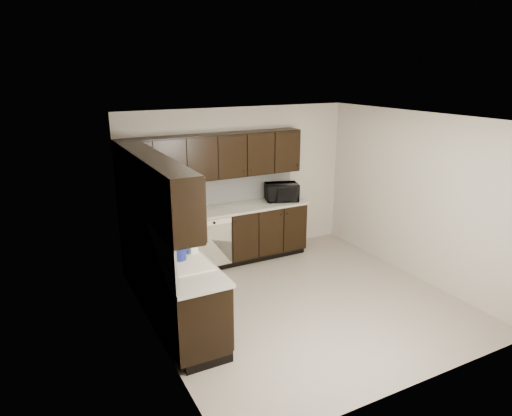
{
  "coord_description": "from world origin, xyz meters",
  "views": [
    {
      "loc": [
        -3.16,
        -4.72,
        3.08
      ],
      "look_at": [
        -0.39,
        0.6,
        1.24
      ],
      "focal_mm": 32.0,
      "sensor_mm": 36.0,
      "label": 1
    }
  ],
  "objects": [
    {
      "name": "microwave",
      "position": [
        0.65,
        1.67,
        1.09
      ],
      "size": [
        0.62,
        0.51,
        0.3
      ],
      "primitive_type": "imported",
      "rotation": [
        0.0,
        0.0,
        -0.3
      ],
      "color": "black",
      "rests_on": "countertop"
    },
    {
      "name": "toaster_oven",
      "position": [
        -0.97,
        1.76,
        1.06
      ],
      "size": [
        0.4,
        0.3,
        0.25
      ],
      "primitive_type": "cube",
      "rotation": [
        0.0,
        0.0,
        -0.01
      ],
      "color": "#AEAEB0",
      "rests_on": "countertop"
    },
    {
      "name": "backsplash",
      "position": [
        -1.22,
        1.32,
        1.18
      ],
      "size": [
        3.0,
        2.8,
        0.48
      ],
      "color": "silver",
      "rests_on": "countertop"
    },
    {
      "name": "lower_cabinets",
      "position": [
        -1.01,
        1.11,
        0.41
      ],
      "size": [
        3.0,
        2.8,
        0.9
      ],
      "color": "black",
      "rests_on": "floor"
    },
    {
      "name": "wall_right",
      "position": [
        2.0,
        0.0,
        1.25
      ],
      "size": [
        0.02,
        4.0,
        2.5
      ],
      "primitive_type": "cube",
      "color": "#B9AE9E",
      "rests_on": "floor"
    },
    {
      "name": "blue_pitcher",
      "position": [
        -1.7,
        0.03,
        1.06
      ],
      "size": [
        0.19,
        0.19,
        0.25
      ],
      "primitive_type": "cylinder",
      "rotation": [
        0.0,
        0.0,
        0.17
      ],
      "color": "navy",
      "rests_on": "countertop"
    },
    {
      "name": "countertop",
      "position": [
        -1.01,
        1.11,
        0.92
      ],
      "size": [
        3.03,
        2.83,
        0.04
      ],
      "color": "#B7B1A0",
      "rests_on": "lower_cabinets"
    },
    {
      "name": "dishwasher",
      "position": [
        -0.7,
        1.41,
        0.55
      ],
      "size": [
        0.58,
        0.04,
        0.78
      ],
      "color": "beige",
      "rests_on": "lower_cabinets"
    },
    {
      "name": "ceiling",
      "position": [
        0.0,
        0.0,
        2.5
      ],
      "size": [
        4.0,
        4.0,
        0.0
      ],
      "primitive_type": "plane",
      "rotation": [
        3.14,
        0.0,
        0.0
      ],
      "color": "white",
      "rests_on": "wall_back"
    },
    {
      "name": "upper_cabinets",
      "position": [
        -1.1,
        1.2,
        1.77
      ],
      "size": [
        3.0,
        2.8,
        0.7
      ],
      "color": "black",
      "rests_on": "wall_back"
    },
    {
      "name": "wall_front",
      "position": [
        0.0,
        -2.0,
        1.25
      ],
      "size": [
        4.0,
        0.02,
        2.5
      ],
      "primitive_type": "cube",
      "color": "#B9AE9E",
      "rests_on": "floor"
    },
    {
      "name": "teal_tumbler",
      "position": [
        -1.48,
        0.84,
        1.04
      ],
      "size": [
        0.09,
        0.09,
        0.19
      ],
      "primitive_type": "cylinder",
      "rotation": [
        0.0,
        0.0,
        0.07
      ],
      "color": "#0C888B",
      "rests_on": "countertop"
    },
    {
      "name": "soap_bottle_b",
      "position": [
        -1.78,
        0.46,
        1.07
      ],
      "size": [
        0.12,
        0.12,
        0.26
      ],
      "primitive_type": "imported",
      "rotation": [
        0.0,
        0.0,
        0.18
      ],
      "color": "gray",
      "rests_on": "countertop"
    },
    {
      "name": "wall_left",
      "position": [
        -2.0,
        0.0,
        1.25
      ],
      "size": [
        0.02,
        4.0,
        2.5
      ],
      "primitive_type": "cube",
      "color": "#B9AE9E",
      "rests_on": "floor"
    },
    {
      "name": "floor",
      "position": [
        0.0,
        0.0,
        0.0
      ],
      "size": [
        4.0,
        4.0,
        0.0
      ],
      "primitive_type": "plane",
      "color": "#A39787",
      "rests_on": "ground"
    },
    {
      "name": "soap_bottle_a",
      "position": [
        -1.48,
        0.16,
        1.05
      ],
      "size": [
        0.11,
        0.11,
        0.22
      ],
      "primitive_type": "imported",
      "rotation": [
        0.0,
        0.0,
        0.13
      ],
      "color": "gray",
      "rests_on": "countertop"
    },
    {
      "name": "wall_back",
      "position": [
        0.0,
        2.0,
        1.25
      ],
      "size": [
        4.0,
        0.02,
        2.5
      ],
      "primitive_type": "cube",
      "color": "#B9AE9E",
      "rests_on": "floor"
    },
    {
      "name": "storage_bin",
      "position": [
        -1.64,
        1.0,
        1.03
      ],
      "size": [
        0.5,
        0.41,
        0.18
      ],
      "primitive_type": "cube",
      "rotation": [
        0.0,
        0.0,
        0.17
      ],
      "color": "silver",
      "rests_on": "countertop"
    },
    {
      "name": "sink",
      "position": [
        -1.68,
        -0.01,
        0.88
      ],
      "size": [
        0.54,
        0.82,
        0.42
      ],
      "color": "beige",
      "rests_on": "countertop"
    },
    {
      "name": "paper_towel_roll",
      "position": [
        -1.6,
        1.14,
        1.1
      ],
      "size": [
        0.17,
        0.17,
        0.32
      ],
      "primitive_type": "cylinder",
      "rotation": [
        0.0,
        0.0,
        -0.16
      ],
      "color": "white",
      "rests_on": "countertop"
    }
  ]
}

